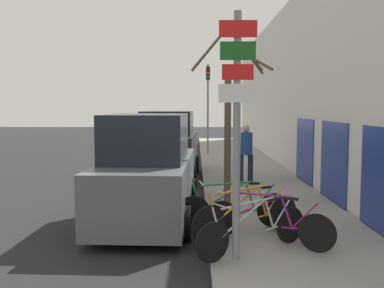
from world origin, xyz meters
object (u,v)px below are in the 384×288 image
Objects in this scene: traffic_light at (208,97)px; signpost at (237,125)px; bicycle_0 at (254,229)px; pedestrian_near at (246,149)px; bicycle_2 at (248,216)px; bicycle_3 at (234,209)px; parked_car_0 at (148,173)px; street_tree at (230,121)px; bicycle_1 at (267,222)px; parked_car_1 at (168,148)px.

signpost is at bearing -89.86° from traffic_light.
pedestrian_near is at bearing -40.10° from bicycle_0.
traffic_light is (-0.97, 8.26, 1.83)m from pedestrian_near.
bicycle_3 reaches higher than bicycle_2.
traffic_light is (-0.35, 13.90, 2.49)m from bicycle_2.
signpost is 1.79m from bicycle_0.
bicycle_2 is 0.42× the size of parked_car_0.
traffic_light is at bearing -8.44° from bicycle_3.
street_tree is (-0.76, -3.18, 0.98)m from pedestrian_near.
parked_car_0 is 4.70m from pedestrian_near.
pedestrian_near reaches higher than bicycle_3.
bicycle_3 is at bearing -91.70° from street_tree.
street_tree is at bearing -32.05° from bicycle_0.
pedestrian_near is 3.41m from street_tree.
bicycle_3 is 2.22m from parked_car_0.
parked_car_0 is 2.64× the size of pedestrian_near.
street_tree is 0.95× the size of traffic_light.
signpost reaches higher than bicycle_2.
parked_car_0 is at bearing -97.70° from traffic_light.
bicycle_0 is at bearing 44.99° from signpost.
signpost reaches higher than parked_car_0.
bicycle_1 is (0.62, 0.80, -1.72)m from signpost.
signpost reaches higher than bicycle_0.
bicycle_3 is (-0.51, 0.87, 0.02)m from bicycle_1.
signpost reaches higher than parked_car_1.
pedestrian_near is at bearing -36.79° from bicycle_2.
street_tree is at bearing 65.36° from pedestrian_near.
bicycle_0 is 0.95× the size of bicycle_2.
parked_car_1 is at bearing 91.32° from parked_car_0.
bicycle_2 reaches higher than bicycle_0.
pedestrian_near is (2.61, 3.91, 0.14)m from parked_car_0.
signpost is at bearing 175.02° from bicycle_1.
bicycle_0 is 3.66m from street_tree.
bicycle_2 is at bearing -72.81° from parked_car_1.
bicycle_1 is 0.45× the size of traffic_light.
bicycle_3 is 0.50× the size of traffic_light.
bicycle_2 is at bearing 74.23° from signpost.
bicycle_2 reaches higher than bicycle_1.
bicycle_1 is 6.01m from pedestrian_near.
parked_car_1 is (0.07, 5.54, 0.02)m from parked_car_0.
bicycle_3 is 0.47× the size of parked_car_0.
parked_car_0 is at bearing 47.43° from bicycle_3.
signpost is 15.04m from traffic_light.
bicycle_3 is 1.24× the size of pedestrian_near.
signpost is 2.07m from bicycle_2.
bicycle_0 is 0.56m from bicycle_1.
signpost is 2.08× the size of pedestrian_near.
bicycle_0 is at bearing -87.29° from street_tree.
parked_car_1 reaches higher than bicycle_1.
street_tree is at bearing 87.25° from signpost.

